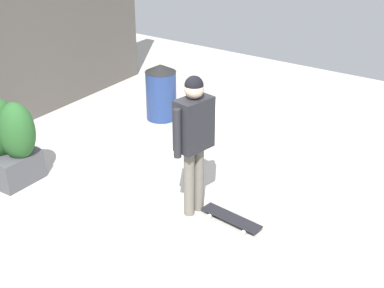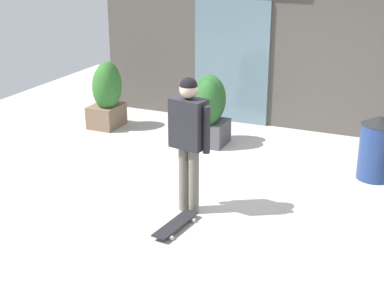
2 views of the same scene
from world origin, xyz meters
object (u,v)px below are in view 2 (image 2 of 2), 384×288
(skateboard, at_px, (176,224))
(planter_box_right, at_px, (209,109))
(planter_box_left, at_px, (107,93))
(trash_bin, at_px, (377,148))
(skateboarder, at_px, (189,131))

(skateboard, height_order, planter_box_right, planter_box_right)
(skateboard, bearing_deg, planter_box_left, -130.33)
(planter_box_right, distance_m, trash_bin, 2.84)
(skateboarder, bearing_deg, planter_box_right, -152.57)
(trash_bin, bearing_deg, skateboard, -128.19)
(planter_box_right, relative_size, trash_bin, 1.22)
(planter_box_right, xyz_separation_m, trash_bin, (2.81, -0.43, -0.14))
(skateboarder, distance_m, planter_box_right, 2.64)
(skateboard, relative_size, planter_box_right, 0.70)
(skateboard, height_order, planter_box_left, planter_box_left)
(skateboarder, relative_size, skateboard, 2.18)
(planter_box_right, bearing_deg, skateboard, -75.39)
(skateboarder, relative_size, planter_box_right, 1.52)
(planter_box_right, bearing_deg, skateboarder, -73.64)
(skateboard, relative_size, planter_box_left, 0.66)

